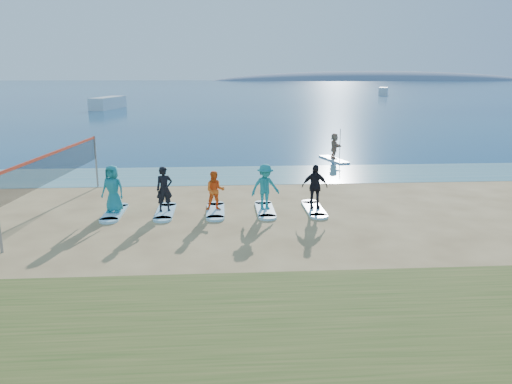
{
  "coord_description": "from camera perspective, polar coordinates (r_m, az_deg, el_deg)",
  "views": [
    {
      "loc": [
        -2.03,
        -15.97,
        5.46
      ],
      "look_at": [
        -0.79,
        2.0,
        1.1
      ],
      "focal_mm": 35.0,
      "sensor_mm": 36.0,
      "label": 1
    }
  ],
  "objects": [
    {
      "name": "surfboard_3",
      "position": [
        20.05,
        1.05,
        -2.07
      ],
      "size": [
        0.7,
        2.2,
        0.09
      ],
      "primitive_type": "cube",
      "color": "#A4E5FF",
      "rests_on": "ground"
    },
    {
      "name": "boat_offshore_b",
      "position": [
        123.63,
        14.32,
        10.67
      ],
      "size": [
        3.98,
        6.61,
        1.81
      ],
      "primitive_type": "cube",
      "rotation": [
        0.0,
        0.0,
        -0.36
      ],
      "color": "silver",
      "rests_on": "ground"
    },
    {
      "name": "volleyball_net",
      "position": [
        20.92,
        -21.87,
        2.83
      ],
      "size": [
        0.91,
        9.05,
        2.5
      ],
      "rotation": [
        0.0,
        0.0,
        -0.09
      ],
      "color": "gray",
      "rests_on": "ground"
    },
    {
      "name": "surfboard_0",
      "position": [
        20.43,
        -15.87,
        -2.3
      ],
      "size": [
        0.7,
        2.2,
        0.09
      ],
      "primitive_type": "cube",
      "color": "#A4E5FF",
      "rests_on": "ground"
    },
    {
      "name": "paddleboard",
      "position": [
        31.85,
        8.89,
        3.68
      ],
      "size": [
        1.39,
        3.08,
        0.12
      ],
      "primitive_type": "cube",
      "rotation": [
        0.0,
        0.0,
        0.24
      ],
      "color": "silver",
      "rests_on": "ground"
    },
    {
      "name": "student_4",
      "position": [
        20.09,
        6.72,
        0.62
      ],
      "size": [
        1.04,
        0.44,
        1.78
      ],
      "primitive_type": "imported",
      "rotation": [
        0.0,
        0.0,
        -0.0
      ],
      "color": "black",
      "rests_on": "surfboard_4"
    },
    {
      "name": "student_1",
      "position": [
        19.88,
        -10.43,
        0.34
      ],
      "size": [
        0.75,
        0.62,
        1.77
      ],
      "primitive_type": "imported",
      "rotation": [
        0.0,
        0.0,
        0.36
      ],
      "color": "black",
      "rests_on": "surfboard_1"
    },
    {
      "name": "student_3",
      "position": [
        19.81,
        1.06,
        0.6
      ],
      "size": [
        1.32,
        0.99,
        1.82
      ],
      "primitive_type": "imported",
      "rotation": [
        0.0,
        0.0,
        0.29
      ],
      "color": "teal",
      "rests_on": "surfboard_3"
    },
    {
      "name": "surfboard_1",
      "position": [
        20.11,
        -10.32,
        -2.24
      ],
      "size": [
        0.7,
        2.2,
        0.09
      ],
      "primitive_type": "cube",
      "color": "#A4E5FF",
      "rests_on": "ground"
    },
    {
      "name": "boat_offshore_a",
      "position": [
        79.06,
        -16.51,
        9.1
      ],
      "size": [
        3.94,
        9.01,
        1.75
      ],
      "primitive_type": "cube",
      "rotation": [
        0.0,
        0.0,
        -0.2
      ],
      "color": "silver",
      "rests_on": "ground"
    },
    {
      "name": "student_2",
      "position": [
        19.77,
        -4.69,
        0.15
      ],
      "size": [
        0.78,
        0.61,
        1.57
      ],
      "primitive_type": "imported",
      "rotation": [
        0.0,
        0.0,
        0.02
      ],
      "color": "orange",
      "rests_on": "surfboard_2"
    },
    {
      "name": "ocean",
      "position": [
        176.07,
        -3.35,
        11.82
      ],
      "size": [
        600.0,
        600.0,
        0.0
      ],
      "primitive_type": "plane",
      "color": "navy",
      "rests_on": "ground"
    },
    {
      "name": "paddleboarder",
      "position": [
        31.72,
        8.94,
        5.22
      ],
      "size": [
        0.62,
        1.53,
        1.6
      ],
      "primitive_type": "imported",
      "rotation": [
        0.0,
        0.0,
        1.67
      ],
      "color": "tan",
      "rests_on": "paddleboard"
    },
    {
      "name": "surfboard_4",
      "position": [
        20.32,
        6.65,
        -1.95
      ],
      "size": [
        0.7,
        2.2,
        0.09
      ],
      "primitive_type": "cube",
      "color": "#A4E5FF",
      "rests_on": "ground"
    },
    {
      "name": "ground",
      "position": [
        17.01,
        3.14,
        -5.15
      ],
      "size": [
        600.0,
        600.0,
        0.0
      ],
      "primitive_type": "plane",
      "color": "tan",
      "rests_on": "ground"
    },
    {
      "name": "student_0",
      "position": [
        20.19,
        -16.05,
        0.35
      ],
      "size": [
        1.04,
        0.83,
        1.85
      ],
      "primitive_type": "imported",
      "rotation": [
        0.0,
        0.0,
        -0.3
      ],
      "color": "teal",
      "rests_on": "surfboard_0"
    },
    {
      "name": "island_ridge",
      "position": [
        330.58,
        13.44,
        12.31
      ],
      "size": [
        220.0,
        56.0,
        18.0
      ],
      "primitive_type": "ellipsoid",
      "color": "slate",
      "rests_on": "ground"
    },
    {
      "name": "surfboard_2",
      "position": [
        19.98,
        -4.64,
        -2.17
      ],
      "size": [
        0.7,
        2.2,
        0.09
      ],
      "primitive_type": "cube",
      "color": "#A4E5FF",
      "rests_on": "ground"
    },
    {
      "name": "shallow_water",
      "position": [
        27.11,
        0.43,
        2.0
      ],
      "size": [
        600.0,
        600.0,
        0.0
      ],
      "primitive_type": "plane",
      "color": "teal",
      "rests_on": "ground"
    }
  ]
}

